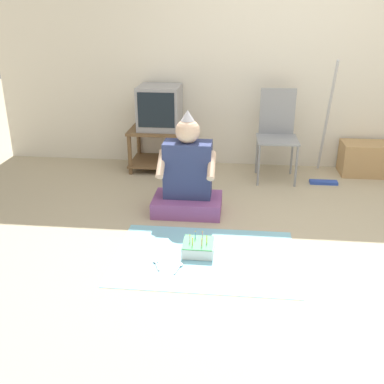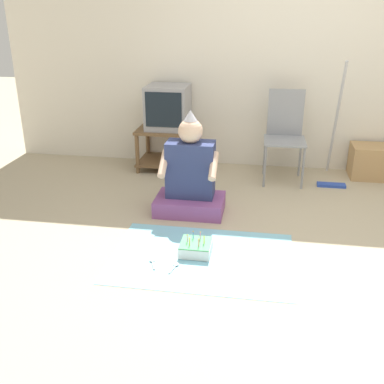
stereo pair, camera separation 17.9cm
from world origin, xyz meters
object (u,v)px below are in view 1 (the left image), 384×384
at_px(person_seated, 188,178).
at_px(birthday_cake, 198,247).
at_px(dust_mop, 325,146).
at_px(folding_chair, 277,129).
at_px(tv, 160,107).
at_px(cardboard_box_stack, 366,159).

height_order(person_seated, birthday_cake, person_seated).
relative_size(dust_mop, birthday_cake, 5.45).
distance_m(folding_chair, birthday_cake, 1.89).
distance_m(tv, birthday_cake, 2.04).
relative_size(cardboard_box_stack, birthday_cake, 2.38).
height_order(tv, person_seated, tv).
relative_size(cardboard_box_stack, dust_mop, 0.44).
bearing_deg(dust_mop, person_seated, -145.01).
bearing_deg(cardboard_box_stack, folding_chair, -169.32).
bearing_deg(tv, birthday_cake, -72.25).
distance_m(person_seated, birthday_cake, 0.80).
relative_size(tv, birthday_cake, 2.03).
xyz_separation_m(dust_mop, birthday_cake, (-1.15, -1.66, -0.31)).
xyz_separation_m(cardboard_box_stack, birthday_cake, (-1.64, -1.89, -0.12)).
bearing_deg(cardboard_box_stack, tv, -178.93).
xyz_separation_m(tv, folding_chair, (1.25, -0.14, -0.17)).
height_order(folding_chair, dust_mop, dust_mop).
bearing_deg(cardboard_box_stack, birthday_cake, -130.93).
bearing_deg(cardboard_box_stack, dust_mop, -154.35).
distance_m(dust_mop, birthday_cake, 2.04).
bearing_deg(dust_mop, tv, 173.67).
relative_size(person_seated, birthday_cake, 3.98).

